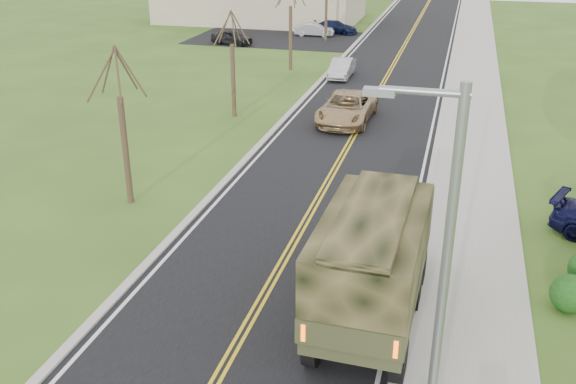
% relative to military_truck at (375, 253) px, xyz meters
% --- Properties ---
extents(road, '(8.00, 120.00, 0.01)m').
position_rel_military_truck_xyz_m(road, '(-3.19, 35.28, -2.02)').
color(road, black).
rests_on(road, ground).
extents(curb_right, '(0.30, 120.00, 0.12)m').
position_rel_military_truck_xyz_m(curb_right, '(0.96, 35.28, -1.97)').
color(curb_right, '#9E998E').
rests_on(curb_right, ground).
extents(sidewalk_right, '(3.20, 120.00, 0.10)m').
position_rel_military_truck_xyz_m(sidewalk_right, '(2.71, 35.28, -1.98)').
color(sidewalk_right, '#9E998E').
rests_on(sidewalk_right, ground).
extents(curb_left, '(0.30, 120.00, 0.10)m').
position_rel_military_truck_xyz_m(curb_left, '(-7.34, 35.28, -1.98)').
color(curb_left, '#9E998E').
rests_on(curb_left, ground).
extents(street_light, '(1.65, 0.22, 8.00)m').
position_rel_military_truck_xyz_m(street_light, '(1.71, -5.22, 2.41)').
color(street_light, gray).
rests_on(street_light, ground).
extents(bare_tree_a, '(1.93, 2.26, 6.08)m').
position_rel_military_truck_xyz_m(bare_tree_a, '(-10.20, 5.28, 0.60)').
color(bare_tree_a, '#38281C').
rests_on(bare_tree_a, ground).
extents(bare_tree_b, '(1.83, 2.14, 5.73)m').
position_rel_military_truck_xyz_m(bare_tree_b, '(-10.20, 17.28, 0.45)').
color(bare_tree_b, '#38281C').
rests_on(bare_tree_b, ground).
extents(bare_tree_c, '(2.04, 2.39, 6.42)m').
position_rel_military_truck_xyz_m(bare_tree_c, '(-10.20, 29.28, 0.75)').
color(bare_tree_c, '#38281C').
rests_on(bare_tree_c, ground).
extents(bare_tree_d, '(1.88, 2.20, 5.91)m').
position_rel_military_truck_xyz_m(bare_tree_d, '(-10.20, 41.28, 0.53)').
color(bare_tree_d, '#38281C').
rests_on(bare_tree_d, ground).
extents(military_truck, '(2.65, 7.16, 3.54)m').
position_rel_military_truck_xyz_m(military_truck, '(0.00, 0.00, 0.00)').
color(military_truck, black).
rests_on(military_truck, ground).
extents(suv_champagne, '(2.78, 5.68, 1.55)m').
position_rel_military_truck_xyz_m(suv_champagne, '(-3.99, 17.92, -1.25)').
color(suv_champagne, tan).
rests_on(suv_champagne, ground).
extents(sedan_silver, '(1.37, 3.87, 1.27)m').
position_rel_military_truck_xyz_m(sedan_silver, '(-6.19, 27.89, -1.39)').
color(sedan_silver, '#B8B7BC').
rests_on(sedan_silver, ground).
extents(lot_car_dark, '(3.89, 2.22, 1.25)m').
position_rel_military_truck_xyz_m(lot_car_dark, '(-17.55, 37.28, -1.40)').
color(lot_car_dark, black).
rests_on(lot_car_dark, ground).
extents(lot_car_silver, '(3.65, 1.44, 1.18)m').
position_rel_military_truck_xyz_m(lot_car_silver, '(-11.68, 43.24, -1.43)').
color(lot_car_silver, '#B5B5BA').
rests_on(lot_car_silver, ground).
extents(lot_car_navy, '(4.44, 2.82, 1.20)m').
position_rel_military_truck_xyz_m(lot_car_navy, '(-10.03, 45.28, -1.43)').
color(lot_car_navy, black).
rests_on(lot_car_navy, ground).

